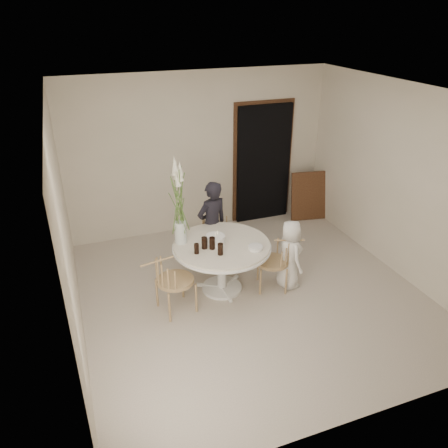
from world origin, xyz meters
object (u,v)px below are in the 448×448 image
object	(u,v)px
boy	(290,255)
birthday_cake	(215,240)
chair_far	(214,229)
flower_vase	(179,203)
girl	(212,225)
chair_left	(167,277)
table	(222,251)
chair_right	(281,256)

from	to	relation	value
boy	birthday_cake	xyz separation A→B (m)	(-0.99, 0.26, 0.29)
chair_far	flower_vase	size ratio (longest dim) A/B	0.65
chair_far	girl	size ratio (longest dim) A/B	0.58
chair_left	girl	distance (m)	1.29
table	chair_left	size ratio (longest dim) A/B	1.61
girl	boy	distance (m)	1.23
chair_right	flower_vase	world-z (taller)	flower_vase
table	girl	world-z (taller)	girl
boy	birthday_cake	bearing A→B (deg)	73.91
chair_far	chair_left	bearing A→B (deg)	-136.72
boy	birthday_cake	world-z (taller)	boy
girl	birthday_cake	world-z (taller)	girl
table	boy	size ratio (longest dim) A/B	1.32
boy	table	bearing A→B (deg)	74.04
chair_far	flower_vase	xyz separation A→B (m)	(-0.69, -0.62, 0.80)
table	girl	bearing A→B (deg)	82.39
boy	birthday_cake	size ratio (longest dim) A/B	3.94
birthday_cake	girl	bearing A→B (deg)	75.15
birthday_cake	flower_vase	xyz separation A→B (m)	(-0.42, 0.20, 0.51)
chair_right	girl	bearing A→B (deg)	-123.00
chair_right	flower_vase	bearing A→B (deg)	-90.63
chair_left	boy	distance (m)	1.73
girl	chair_right	bearing A→B (deg)	112.00
chair_far	boy	world-z (taller)	boy
table	boy	bearing A→B (deg)	-14.72
girl	flower_vase	size ratio (longest dim) A/B	1.13
boy	flower_vase	size ratio (longest dim) A/B	0.83
chair_right	flower_vase	distance (m)	1.58
boy	chair_left	bearing A→B (deg)	88.96
table	chair_left	bearing A→B (deg)	-163.40
girl	birthday_cake	size ratio (longest dim) A/B	5.32
table	boy	xyz separation A→B (m)	(0.91, -0.24, -0.11)
chair_left	birthday_cake	xyz separation A→B (m)	(0.74, 0.27, 0.26)
chair_far	chair_right	world-z (taller)	chair_far
chair_right	boy	xyz separation A→B (m)	(0.13, -0.01, 0.01)
girl	chair_far	bearing A→B (deg)	-133.85
table	girl	size ratio (longest dim) A/B	0.97
chair_far	chair_right	bearing A→B (deg)	-65.35
chair_far	chair_right	xyz separation A→B (m)	(0.59, -1.08, -0.01)
table	flower_vase	size ratio (longest dim) A/B	1.10
chair_right	flower_vase	size ratio (longest dim) A/B	0.63
chair_right	girl	world-z (taller)	girl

